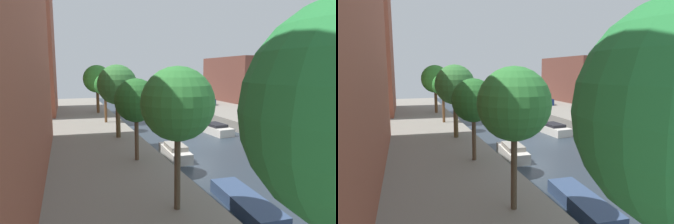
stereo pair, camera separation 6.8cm
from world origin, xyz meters
TOP-DOWN VIEW (x-y plane):
  - ground_plane at (0.00, 0.00)m, footprint 84.00×84.00m
  - low_block_right at (18.00, 19.65)m, footprint 10.00×12.47m
  - street_tree_1 at (-6.56, -11.33)m, footprint 2.47×2.47m
  - street_tree_2 at (-6.56, -5.45)m, footprint 2.29×2.29m
  - street_tree_3 at (-6.56, 0.17)m, footprint 2.80×2.80m
  - street_tree_4 at (-6.56, 6.68)m, footprint 1.97×1.97m
  - street_tree_5 at (-6.56, 13.24)m, footprint 3.10×3.10m
  - parked_car at (8.53, 16.96)m, footprint 1.91×4.82m
  - moored_boat_left_1 at (-3.20, -10.49)m, footprint 1.59×4.27m
  - moored_boat_left_2 at (-3.36, -2.80)m, footprint 1.51×3.70m
  - moored_boat_right_2 at (3.00, -4.96)m, footprint 1.72×3.48m
  - moored_boat_right_3 at (2.87, 2.99)m, footprint 1.85×3.93m
  - moored_boat_right_4 at (2.96, 10.94)m, footprint 1.45×3.79m

SIDE VIEW (x-z plane):
  - ground_plane at x=0.00m, z-range 0.00..0.00m
  - moored_boat_left_1 at x=-3.20m, z-range 0.00..0.60m
  - moored_boat_right_2 at x=3.00m, z-range -0.06..0.87m
  - moored_boat_right_4 at x=2.96m, z-range -0.05..0.87m
  - moored_boat_right_3 at x=2.87m, z-range -0.06..0.89m
  - moored_boat_left_2 at x=-3.36m, z-range -0.07..0.90m
  - parked_car at x=8.53m, z-range 0.87..2.47m
  - street_tree_2 at x=-6.56m, z-range 2.01..6.37m
  - low_block_right at x=18.00m, z-range 1.00..7.81m
  - street_tree_4 at x=-6.56m, z-range 2.19..6.63m
  - street_tree_1 at x=-6.56m, z-range 2.19..7.08m
  - street_tree_3 at x=-6.56m, z-range 2.15..7.33m
  - street_tree_5 at x=-6.56m, z-range 2.12..7.50m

